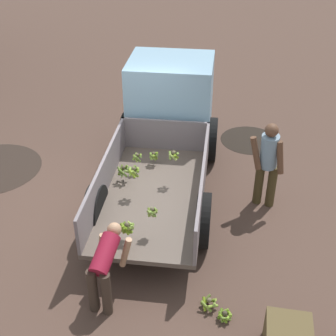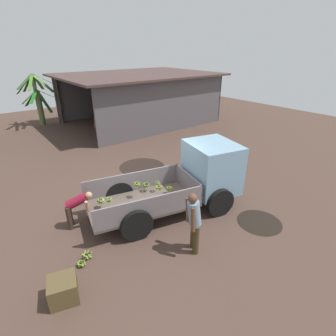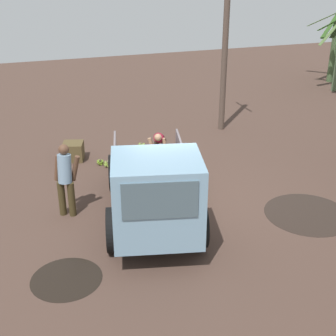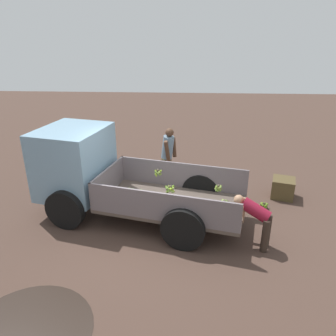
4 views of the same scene
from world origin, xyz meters
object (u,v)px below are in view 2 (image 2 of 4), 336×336
banana_bunch_on_ground_1 (81,263)px  wooden_crate_0 (63,290)px  cargo_truck (197,175)px  person_worker_loading (76,206)px  person_bystander_near_shed (98,125)px  banana_bunch_on_ground_0 (87,255)px  person_foreground_visitor (194,220)px

banana_bunch_on_ground_1 → wooden_crate_0: wooden_crate_0 is taller
cargo_truck → person_worker_loading: 3.79m
cargo_truck → person_worker_loading: size_ratio=4.63×
person_bystander_near_shed → wooden_crate_0: 10.49m
banana_bunch_on_ground_1 → person_worker_loading: bearing=70.5°
person_bystander_near_shed → banana_bunch_on_ground_1: size_ratio=7.11×
banana_bunch_on_ground_0 → banana_bunch_on_ground_1: bearing=-141.7°
banana_bunch_on_ground_0 → wooden_crate_0: size_ratio=0.47×
person_foreground_visitor → banana_bunch_on_ground_0: (-2.26, 1.41, -0.84)m
cargo_truck → banana_bunch_on_ground_0: size_ratio=18.86×
banana_bunch_on_ground_1 → person_bystander_near_shed: bearing=62.6°
person_foreground_visitor → person_worker_loading: size_ratio=1.57×
person_bystander_near_shed → banana_bunch_on_ground_0: person_bystander_near_shed is taller
person_worker_loading → person_bystander_near_shed: person_bystander_near_shed is taller
person_worker_loading → wooden_crate_0: 2.56m
cargo_truck → banana_bunch_on_ground_1: (-4.11, -0.34, -0.97)m
wooden_crate_0 → cargo_truck: bearing=11.9°
cargo_truck → person_bystander_near_shed: bearing=101.3°
banana_bunch_on_ground_1 → wooden_crate_0: size_ratio=0.39×
cargo_truck → person_bystander_near_shed: size_ratio=3.17×
person_bystander_near_shed → wooden_crate_0: size_ratio=2.79×
person_foreground_visitor → banana_bunch_on_ground_1: size_ratio=7.63×
person_worker_loading → banana_bunch_on_ground_1: bearing=-85.9°
person_worker_loading → banana_bunch_on_ground_1: 1.77m
person_worker_loading → wooden_crate_0: (-1.17, -2.23, -0.41)m
cargo_truck → person_foreground_visitor: bearing=-122.6°
person_foreground_visitor → wooden_crate_0: size_ratio=2.99×
wooden_crate_0 → person_bystander_near_shed: bearing=61.3°
banana_bunch_on_ground_0 → banana_bunch_on_ground_1: (-0.22, -0.18, -0.01)m
wooden_crate_0 → banana_bunch_on_ground_0: bearing=44.7°
banana_bunch_on_ground_0 → person_foreground_visitor: bearing=-31.9°
banana_bunch_on_ground_1 → wooden_crate_0: bearing=-133.3°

